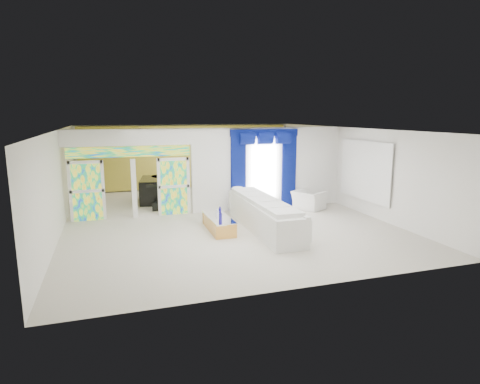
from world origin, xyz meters
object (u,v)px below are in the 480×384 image
object	(u,v)px
console_table	(246,208)
white_sofa	(264,216)
armchair	(309,200)
grand_piano	(159,190)
coffee_table	(219,224)

from	to	relation	value
console_table	white_sofa	bearing A→B (deg)	-94.03
console_table	armchair	distance (m)	2.42
grand_piano	console_table	bearing A→B (deg)	-37.38
console_table	armchair	bearing A→B (deg)	-4.26
grand_piano	armchair	bearing A→B (deg)	-21.50
console_table	coffee_table	bearing A→B (deg)	-128.54
white_sofa	coffee_table	xyz separation A→B (m)	(-1.35, 0.30, -0.22)
white_sofa	armchair	world-z (taller)	white_sofa
coffee_table	armchair	size ratio (longest dim) A/B	1.77
white_sofa	coffee_table	size ratio (longest dim) A/B	2.39
coffee_table	console_table	xyz separation A→B (m)	(1.50, 1.89, -0.02)
coffee_table	armchair	bearing A→B (deg)	23.58
console_table	grand_piano	world-z (taller)	grand_piano
white_sofa	coffee_table	world-z (taller)	white_sofa
console_table	grand_piano	xyz separation A→B (m)	(-2.71, 2.89, 0.29)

